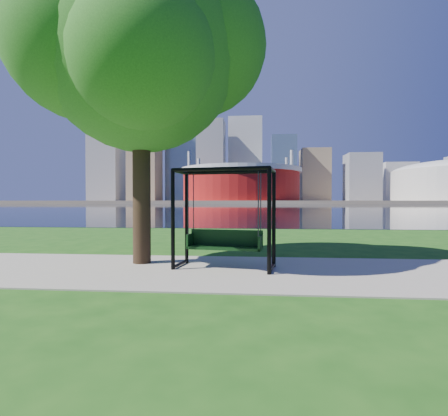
# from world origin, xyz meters

# --- Properties ---
(ground) EXTENTS (900.00, 900.00, 0.00)m
(ground) POSITION_xyz_m (0.00, 0.00, 0.00)
(ground) COLOR #1E5114
(ground) RESTS_ON ground
(path) EXTENTS (120.00, 4.00, 0.03)m
(path) POSITION_xyz_m (0.00, -0.50, 0.01)
(path) COLOR #9E937F
(path) RESTS_ON ground
(river) EXTENTS (900.00, 180.00, 0.02)m
(river) POSITION_xyz_m (0.00, 102.00, 0.01)
(river) COLOR black
(river) RESTS_ON ground
(far_bank) EXTENTS (900.00, 228.00, 2.00)m
(far_bank) POSITION_xyz_m (0.00, 306.00, 1.00)
(far_bank) COLOR #937F60
(far_bank) RESTS_ON ground
(stadium) EXTENTS (83.00, 83.00, 32.00)m
(stadium) POSITION_xyz_m (-10.00, 235.00, 14.23)
(stadium) COLOR maroon
(stadium) RESTS_ON far_bank
(skyline) EXTENTS (392.00, 66.00, 96.50)m
(skyline) POSITION_xyz_m (-4.27, 319.39, 35.89)
(skyline) COLOR gray
(skyline) RESTS_ON far_bank
(swing) EXTENTS (2.46, 1.36, 2.39)m
(swing) POSITION_xyz_m (-0.09, -0.22, 1.16)
(swing) COLOR black
(swing) RESTS_ON ground
(park_tree) EXTENTS (6.41, 5.79, 7.96)m
(park_tree) POSITION_xyz_m (-2.34, 0.33, 5.53)
(park_tree) COLOR black
(park_tree) RESTS_ON ground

